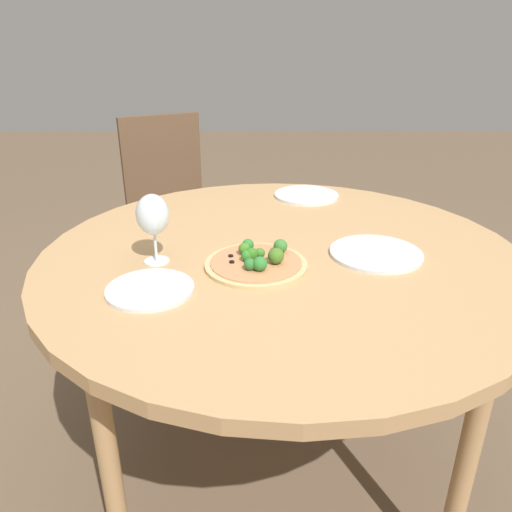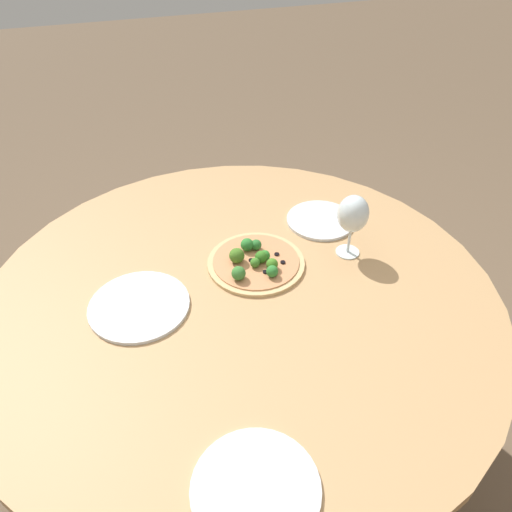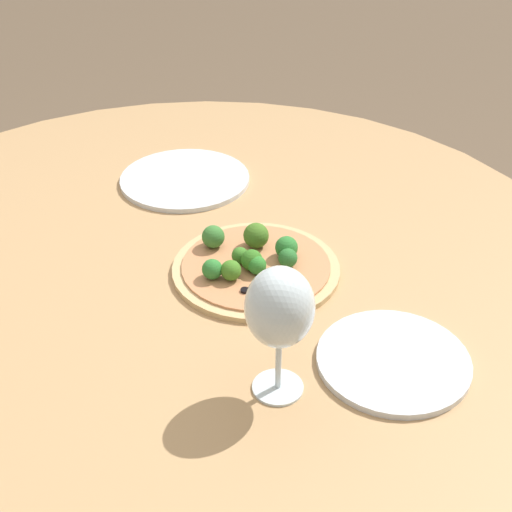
% 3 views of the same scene
% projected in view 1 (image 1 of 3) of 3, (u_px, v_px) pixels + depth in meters
% --- Properties ---
extents(ground_plane, '(12.00, 12.00, 0.00)m').
position_uv_depth(ground_plane, '(277.00, 452.00, 1.73)').
color(ground_plane, brown).
extents(dining_table, '(1.37, 1.37, 0.76)m').
position_uv_depth(dining_table, '(282.00, 268.00, 1.44)').
color(dining_table, tan).
rests_on(dining_table, ground_plane).
extents(chair, '(0.54, 0.54, 0.98)m').
position_uv_depth(chair, '(173.00, 215.00, 2.38)').
color(chair, brown).
rests_on(chair, ground_plane).
extents(pizza, '(0.27, 0.27, 0.06)m').
position_uv_depth(pizza, '(257.00, 261.00, 1.32)').
color(pizza, tan).
rests_on(pizza, dining_table).
extents(wine_glass, '(0.09, 0.09, 0.19)m').
position_uv_depth(wine_glass, '(153.00, 216.00, 1.30)').
color(wine_glass, silver).
rests_on(wine_glass, dining_table).
extents(plate_near, '(0.21, 0.21, 0.01)m').
position_uv_depth(plate_near, '(150.00, 289.00, 1.20)').
color(plate_near, silver).
rests_on(plate_near, dining_table).
extents(plate_far, '(0.26, 0.26, 0.01)m').
position_uv_depth(plate_far, '(376.00, 253.00, 1.39)').
color(plate_far, silver).
rests_on(plate_far, dining_table).
extents(plate_side, '(0.24, 0.24, 0.01)m').
position_uv_depth(plate_side, '(306.00, 195.00, 1.88)').
color(plate_side, silver).
rests_on(plate_side, dining_table).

